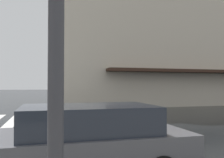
# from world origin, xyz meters

# --- Properties ---
(car_dark_grey) EXTENTS (1.85, 4.10, 1.41)m
(car_dark_grey) POSITION_xyz_m (-1.00, -5.28, 0.76)
(car_dark_grey) COLOR #4C4C51
(car_dark_grey) RESTS_ON ground_plane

